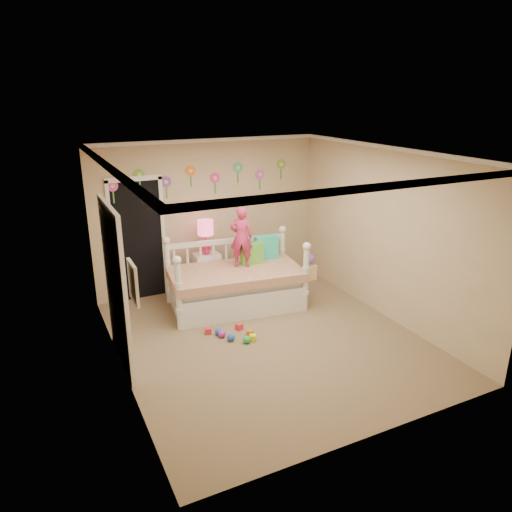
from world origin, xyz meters
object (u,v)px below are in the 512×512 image
daybed (235,273)px  child (241,237)px  table_lamp (206,232)px  nightstand (207,273)px

daybed → child: size_ratio=2.15×
child → table_lamp: size_ratio=1.68×
daybed → table_lamp: bearing=114.4°
daybed → nightstand: (-0.22, 0.72, -0.22)m
daybed → child: (0.15, 0.09, 0.56)m
daybed → nightstand: daybed is taller
daybed → child: bearing=38.5°
nightstand → table_lamp: bearing=0.0°
table_lamp → child: bearing=-59.4°
daybed → table_lamp: 0.92m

